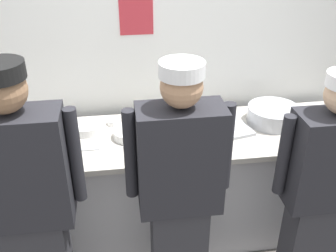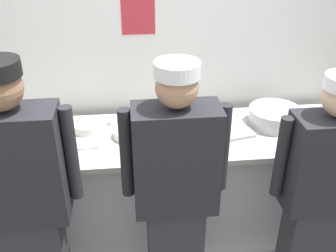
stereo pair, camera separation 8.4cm
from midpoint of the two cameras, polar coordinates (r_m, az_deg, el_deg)
wall_back at (r=3.04m, az=-1.51°, el=12.84°), size 4.69×0.11×2.95m
prep_counter at (r=3.06m, az=-0.47°, el=-8.63°), size 2.99×0.74×0.90m
chef_near_left at (r=2.30m, az=-19.13°, el=-10.25°), size 0.62×0.24×1.74m
chef_center at (r=2.29m, az=2.18°, el=-9.54°), size 0.61×0.24×1.69m
chef_far_right at (r=2.54m, az=22.08°, el=-8.99°), size 0.58×0.24×1.60m
plate_stack_front at (r=2.79m, az=-4.64°, el=-0.99°), size 0.24×0.24×0.06m
plate_stack_rear at (r=2.92m, az=-10.83°, el=-0.05°), size 0.22×0.22×0.06m
mixing_bowl_steel at (r=3.05m, az=16.05°, el=1.33°), size 0.39×0.39×0.13m
sheet_tray at (r=2.87m, az=7.34°, el=-0.67°), size 0.59×0.44×0.02m
squeeze_bottle_primary at (r=2.78m, az=0.52°, el=0.56°), size 0.06×0.06×0.20m
ramekin_red_sauce at (r=2.75m, az=-21.67°, el=-3.82°), size 0.09×0.09×0.05m
ramekin_orange_sauce at (r=2.98m, az=-7.12°, el=0.73°), size 0.08×0.08×0.04m
ramekin_green_sauce at (r=2.90m, az=-19.96°, el=-1.79°), size 0.08×0.08×0.04m
chefs_knife at (r=2.72m, az=-12.57°, el=-3.16°), size 0.28×0.03×0.02m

